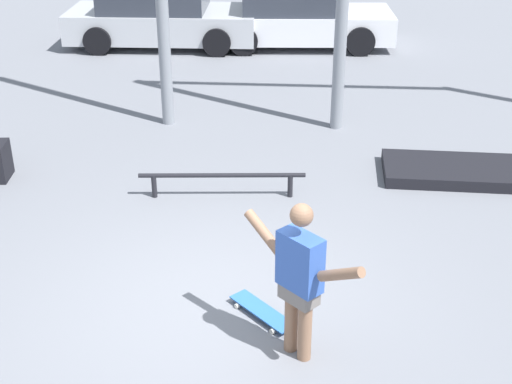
{
  "coord_description": "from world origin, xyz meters",
  "views": [
    {
      "loc": [
        0.86,
        -6.0,
        4.37
      ],
      "look_at": [
        0.35,
        1.27,
        0.71
      ],
      "focal_mm": 50.0,
      "sensor_mm": 36.0,
      "label": 1
    }
  ],
  "objects": [
    {
      "name": "parked_car_silver",
      "position": [
        -2.46,
        10.14,
        0.63
      ],
      "size": [
        4.3,
        2.06,
        1.31
      ],
      "rotation": [
        0.0,
        0.0,
        0.02
      ],
      "color": "#B7BABF",
      "rests_on": "ground_plane"
    },
    {
      "name": "ground_plane",
      "position": [
        0.0,
        0.0,
        0.0
      ],
      "size": [
        36.0,
        36.0,
        0.0
      ],
      "primitive_type": "plane",
      "color": "slate"
    },
    {
      "name": "skateboard",
      "position": [
        0.51,
        -0.12,
        0.06
      ],
      "size": [
        0.72,
        0.73,
        0.08
      ],
      "rotation": [
        0.0,
        0.0,
        -0.8
      ],
      "color": "#2D66B2",
      "rests_on": "ground_plane"
    },
    {
      "name": "parked_car_white",
      "position": [
        0.68,
        10.35,
        0.66
      ],
      "size": [
        4.24,
        2.14,
        1.38
      ],
      "rotation": [
        0.0,
        0.0,
        0.06
      ],
      "color": "white",
      "rests_on": "ground_plane"
    },
    {
      "name": "grind_rail",
      "position": [
        -0.19,
        2.51,
        0.27
      ],
      "size": [
        2.22,
        0.23,
        0.35
      ],
      "rotation": [
        0.0,
        0.0,
        0.08
      ],
      "color": "black",
      "rests_on": "ground_plane"
    },
    {
      "name": "skateboarder",
      "position": [
        0.88,
        -0.67,
        0.87
      ],
      "size": [
        1.09,
        1.05,
        1.58
      ],
      "rotation": [
        0.0,
        0.0,
        -0.76
      ],
      "color": "#8C664C",
      "rests_on": "ground_plane"
    },
    {
      "name": "manual_pad",
      "position": [
        3.68,
        3.37,
        0.08
      ],
      "size": [
        3.32,
        1.13,
        0.17
      ],
      "primitive_type": "cube",
      "rotation": [
        0.0,
        0.0,
        -0.03
      ],
      "color": "black",
      "rests_on": "ground_plane"
    }
  ]
}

